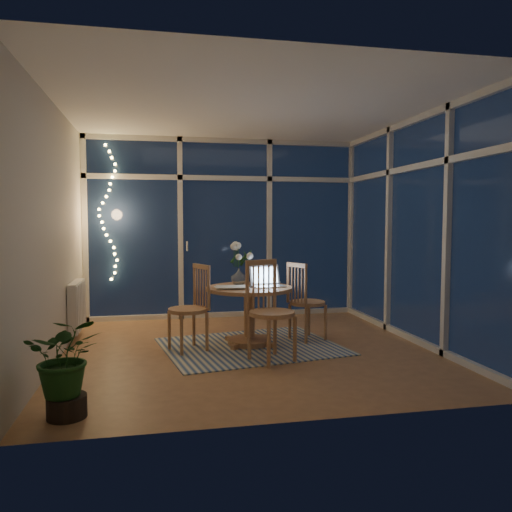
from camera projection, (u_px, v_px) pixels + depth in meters
name	position (u px, v px, depth m)	size (l,w,h in m)	color
floor	(251.00, 350.00, 5.46)	(4.00, 4.00, 0.00)	#946540
ceiling	(251.00, 108.00, 5.28)	(4.00, 4.00, 0.00)	white
wall_back	(225.00, 228.00, 7.33)	(4.00, 0.04, 2.60)	beige
wall_front	(306.00, 237.00, 3.42)	(4.00, 0.04, 2.60)	beige
wall_left	(54.00, 232.00, 4.98)	(0.04, 4.00, 2.60)	beige
wall_right	(420.00, 230.00, 5.77)	(0.04, 4.00, 2.60)	beige
window_wall_back	(225.00, 228.00, 7.29)	(4.00, 0.10, 2.60)	silver
window_wall_right	(417.00, 230.00, 5.76)	(0.10, 4.00, 2.60)	silver
radiator	(77.00, 306.00, 5.93)	(0.10, 0.70, 0.58)	silver
fairy_lights	(108.00, 213.00, 6.87)	(0.24, 0.10, 1.85)	#F8D163
garden_patio	(229.00, 291.00, 10.46)	(12.00, 6.00, 0.10)	black
garden_fence	(203.00, 245.00, 10.78)	(11.00, 0.08, 1.80)	#332112
neighbour_roof	(203.00, 192.00, 13.68)	(7.00, 3.00, 2.20)	#353840
garden_shrubs	(168.00, 277.00, 8.60)	(0.90, 0.90, 0.90)	black
rug	(251.00, 346.00, 5.59)	(1.90, 1.52, 0.01)	beige
dining_table	(249.00, 316.00, 5.66)	(0.97, 0.97, 0.66)	#9B6746
chair_left	(188.00, 308.00, 5.37)	(0.44, 0.44, 0.95)	#9B6746
chair_right	(308.00, 301.00, 5.87)	(0.44, 0.44, 0.94)	#9B6746
chair_front	(272.00, 311.00, 4.97)	(0.48, 0.48, 1.03)	#9B6746
laptop	(268.00, 275.00, 5.63)	(0.36, 0.30, 0.26)	silver
flower_vase	(239.00, 276.00, 5.83)	(0.20, 0.20, 0.21)	silver
bowl	(274.00, 283.00, 5.84)	(0.15, 0.15, 0.04)	silver
newspapers	(234.00, 287.00, 5.52)	(0.34, 0.26, 0.02)	silver
phone	(248.00, 287.00, 5.59)	(0.11, 0.05, 0.01)	black
potted_plant	(66.00, 366.00, 3.55)	(0.54, 0.47, 0.76)	#174317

